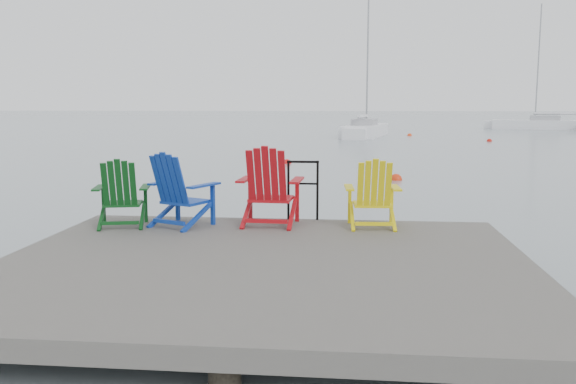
# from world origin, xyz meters

# --- Properties ---
(ground) EXTENTS (400.00, 400.00, 0.00)m
(ground) POSITION_xyz_m (0.00, 0.00, 0.00)
(ground) COLOR slate
(ground) RESTS_ON ground
(dock) EXTENTS (6.00, 5.00, 1.40)m
(dock) POSITION_xyz_m (0.00, 0.00, 0.35)
(dock) COLOR #2C2927
(dock) RESTS_ON ground
(handrail) EXTENTS (0.48, 0.04, 0.90)m
(handrail) POSITION_xyz_m (0.25, 2.45, 1.04)
(handrail) COLOR black
(handrail) RESTS_ON dock
(chair_green) EXTENTS (0.88, 0.83, 0.96)m
(chair_green) POSITION_xyz_m (-2.28, 1.65, 0.99)
(chair_green) COLOR #0B3D13
(chair_green) RESTS_ON dock
(chair_blue) EXTENTS (1.03, 0.98, 1.05)m
(chair_blue) POSITION_xyz_m (-1.46, 1.76, 1.03)
(chair_blue) COLOR navy
(chair_blue) RESTS_ON dock
(chair_red) EXTENTS (0.93, 0.86, 1.13)m
(chair_red) POSITION_xyz_m (-0.20, 1.95, 1.07)
(chair_red) COLOR #A40C12
(chair_red) RESTS_ON dock
(chair_yellow) EXTENTS (0.81, 0.75, 0.97)m
(chair_yellow) POSITION_xyz_m (1.28, 1.95, 0.99)
(chair_yellow) COLOR yellow
(chair_yellow) RESTS_ON dock
(sailboat_near) EXTENTS (3.62, 8.57, 11.49)m
(sailboat_near) POSITION_xyz_m (2.02, 36.72, 0.36)
(sailboat_near) COLOR white
(sailboat_near) RESTS_ON ground
(sailboat_far) EXTENTS (8.51, 3.92, 11.40)m
(sailboat_far) POSITION_xyz_m (18.19, 51.20, 0.36)
(sailboat_far) COLOR white
(sailboat_far) RESTS_ON ground
(buoy_a) EXTENTS (0.37, 0.37, 0.37)m
(buoy_a) POSITION_xyz_m (2.33, 11.63, 0.00)
(buoy_a) COLOR red
(buoy_a) RESTS_ON ground
(buoy_b) EXTENTS (0.33, 0.33, 0.33)m
(buoy_b) POSITION_xyz_m (-1.42, 16.38, 0.00)
(buoy_b) COLOR red
(buoy_b) RESTS_ON ground
(buoy_c) EXTENTS (0.32, 0.32, 0.32)m
(buoy_c) POSITION_xyz_m (9.39, 31.48, 0.00)
(buoy_c) COLOR #BB140B
(buoy_c) RESTS_ON ground
(buoy_d) EXTENTS (0.34, 0.34, 0.34)m
(buoy_d) POSITION_xyz_m (5.22, 37.90, 0.00)
(buoy_d) COLOR #F33A0E
(buoy_d) RESTS_ON ground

